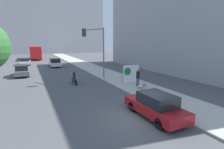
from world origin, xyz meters
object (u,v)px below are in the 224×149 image
object	(u,v)px
jogger_on_sidewalk	(138,78)
city_bus_on_road	(35,52)
car_on_road_nearest	(22,71)
protest_banner	(131,74)
traffic_light_pole	(97,45)
car_on_road_distant	(25,61)
car_on_road_midblock	(55,63)
seated_protester	(144,90)
parked_car_curbside	(156,106)
motorcycle_on_road	(74,79)

from	to	relation	value
jogger_on_sidewalk	city_bus_on_road	size ratio (longest dim) A/B	0.17
jogger_on_sidewalk	car_on_road_nearest	world-z (taller)	jogger_on_sidewalk
protest_banner	traffic_light_pole	bearing A→B (deg)	126.90
car_on_road_distant	traffic_light_pole	bearing A→B (deg)	-67.88
protest_banner	car_on_road_midblock	distance (m)	18.45
car_on_road_midblock	city_bus_on_road	xyz separation A→B (m)	(-2.65, 17.53, 1.17)
traffic_light_pole	jogger_on_sidewalk	bearing A→B (deg)	-66.51
traffic_light_pole	car_on_road_distant	xyz separation A→B (m)	(-8.03, 19.77, -3.58)
seated_protester	parked_car_curbside	world-z (taller)	parked_car_curbside
city_bus_on_road	protest_banner	bearing A→B (deg)	-76.77
car_on_road_nearest	motorcycle_on_road	bearing A→B (deg)	-55.02
city_bus_on_road	motorcycle_on_road	bearing A→B (deg)	-85.30
jogger_on_sidewalk	city_bus_on_road	distance (m)	37.78
parked_car_curbside	city_bus_on_road	xyz separation A→B (m)	(-5.10, 43.13, 1.17)
car_on_road_distant	motorcycle_on_road	bearing A→B (deg)	-76.21
car_on_road_distant	city_bus_on_road	bearing A→B (deg)	78.81
seated_protester	traffic_light_pole	distance (m)	8.95
car_on_road_distant	car_on_road_midblock	bearing A→B (deg)	-48.35
jogger_on_sidewalk	car_on_road_nearest	distance (m)	16.15
traffic_light_pole	city_bus_on_road	size ratio (longest dim) A/B	0.59
parked_car_curbside	jogger_on_sidewalk	bearing A→B (deg)	65.28
jogger_on_sidewalk	city_bus_on_road	bearing A→B (deg)	-74.82
traffic_light_pole	city_bus_on_road	distance (m)	32.26
car_on_road_nearest	car_on_road_distant	distance (m)	12.85
seated_protester	parked_car_curbside	xyz separation A→B (m)	(-1.56, -3.29, 0.02)
seated_protester	car_on_road_midblock	size ratio (longest dim) A/B	0.28
car_on_road_midblock	car_on_road_distant	xyz separation A→B (m)	(-5.00, 5.63, -0.06)
car_on_road_distant	motorcycle_on_road	xyz separation A→B (m)	(5.02, -20.43, -0.13)
car_on_road_nearest	jogger_on_sidewalk	bearing A→B (deg)	-48.92
seated_protester	car_on_road_distant	xyz separation A→B (m)	(-9.02, 27.93, -0.04)
parked_car_curbside	car_on_road_midblock	bearing A→B (deg)	95.48
protest_banner	car_on_road_midblock	size ratio (longest dim) A/B	0.50
car_on_road_distant	motorcycle_on_road	size ratio (longest dim) A/B	2.23
protest_banner	car_on_road_nearest	world-z (taller)	protest_banner
protest_banner	parked_car_curbside	size ratio (longest dim) A/B	0.47
car_on_road_nearest	city_bus_on_road	bearing A→B (deg)	83.89
parked_car_curbside	car_on_road_distant	distance (m)	32.10
protest_banner	car_on_road_distant	bearing A→B (deg)	114.58
city_bus_on_road	motorcycle_on_road	distance (m)	32.48
car_on_road_midblock	traffic_light_pole	bearing A→B (deg)	-77.91
jogger_on_sidewalk	car_on_road_midblock	size ratio (longest dim) A/B	0.44
protest_banner	car_on_road_distant	distance (m)	25.52
jogger_on_sidewalk	parked_car_curbside	size ratio (longest dim) A/B	0.41
protest_banner	traffic_light_pole	size ratio (longest dim) A/B	0.34
seated_protester	motorcycle_on_road	size ratio (longest dim) A/B	0.56
car_on_road_nearest	car_on_road_distant	world-z (taller)	car_on_road_nearest
seated_protester	car_on_road_nearest	size ratio (longest dim) A/B	0.27
car_on_road_nearest	car_on_road_distant	xyz separation A→B (m)	(0.29, 12.85, -0.05)
jogger_on_sidewalk	motorcycle_on_road	size ratio (longest dim) A/B	0.87
seated_protester	car_on_road_distant	distance (m)	29.35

